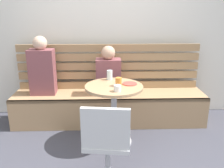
{
  "coord_description": "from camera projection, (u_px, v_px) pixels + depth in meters",
  "views": [
    {
      "loc": [
        -0.07,
        -2.05,
        1.61
      ],
      "look_at": [
        0.02,
        0.66,
        0.75
      ],
      "focal_mm": 38.99,
      "sensor_mm": 36.0,
      "label": 1
    }
  ],
  "objects": [
    {
      "name": "booth_bench",
      "position": [
        109.0,
        108.0,
        3.52
      ],
      "size": [
        2.7,
        0.52,
        0.44
      ],
      "color": "tan",
      "rests_on": "ground"
    },
    {
      "name": "plate_small",
      "position": [
        130.0,
        84.0,
        2.87
      ],
      "size": [
        0.17,
        0.17,
        0.01
      ],
      "primitive_type": "cylinder",
      "color": "#DB4C42",
      "rests_on": "cafe_table"
    },
    {
      "name": "cup_ceramic_white",
      "position": [
        117.0,
        88.0,
        2.62
      ],
      "size": [
        0.08,
        0.08,
        0.07
      ],
      "primitive_type": "cylinder",
      "color": "white",
      "rests_on": "cafe_table"
    },
    {
      "name": "person_child_left",
      "position": [
        108.0,
        73.0,
        3.35
      ],
      "size": [
        0.34,
        0.22,
        0.68
      ],
      "color": "brown",
      "rests_on": "booth_bench"
    },
    {
      "name": "white_chair",
      "position": [
        107.0,
        144.0,
        2.12
      ],
      "size": [
        0.44,
        0.44,
        0.85
      ],
      "color": "#ADADB2",
      "rests_on": "ground"
    },
    {
      "name": "cafe_table",
      "position": [
        114.0,
        103.0,
        2.89
      ],
      "size": [
        0.68,
        0.68,
        0.74
      ],
      "color": "#ADADB2",
      "rests_on": "ground"
    },
    {
      "name": "cup_glass_tall",
      "position": [
        109.0,
        75.0,
        3.03
      ],
      "size": [
        0.07,
        0.07,
        0.12
      ],
      "primitive_type": "cylinder",
      "color": "silver",
      "rests_on": "cafe_table"
    },
    {
      "name": "back_wall",
      "position": [
        108.0,
        19.0,
        3.57
      ],
      "size": [
        5.2,
        0.1,
        2.9
      ],
      "primitive_type": "cube",
      "color": "white",
      "rests_on": "ground"
    },
    {
      "name": "cup_tumbler_orange",
      "position": [
        119.0,
        82.0,
        2.79
      ],
      "size": [
        0.07,
        0.07,
        0.1
      ],
      "primitive_type": "cylinder",
      "color": "orange",
      "rests_on": "cafe_table"
    },
    {
      "name": "booth_backrest",
      "position": [
        109.0,
        66.0,
        3.58
      ],
      "size": [
        2.65,
        0.04,
        0.66
      ],
      "color": "#A68157",
      "rests_on": "booth_bench"
    },
    {
      "name": "person_adult",
      "position": [
        42.0,
        68.0,
        3.34
      ],
      "size": [
        0.34,
        0.22,
        0.81
      ],
      "color": "brown",
      "rests_on": "booth_bench"
    }
  ]
}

